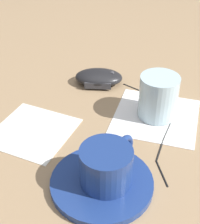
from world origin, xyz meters
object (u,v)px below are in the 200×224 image
object	(u,v)px
computer_mouse	(99,77)
drinking_glass	(158,96)
saucer	(102,183)
coffee_cup	(107,165)

from	to	relation	value
computer_mouse	drinking_glass	xyz separation A→B (m)	(0.03, 0.16, 0.03)
saucer	computer_mouse	distance (m)	0.30
computer_mouse	drinking_glass	bearing A→B (deg)	78.33
saucer	coffee_cup	size ratio (longest dim) A/B	1.47
saucer	drinking_glass	bearing A→B (deg)	-175.43
saucer	drinking_glass	xyz separation A→B (m)	(-0.21, -0.02, 0.04)
coffee_cup	computer_mouse	size ratio (longest dim) A/B	0.87
saucer	coffee_cup	world-z (taller)	coffee_cup
saucer	drinking_glass	world-z (taller)	drinking_glass
coffee_cup	computer_mouse	world-z (taller)	coffee_cup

